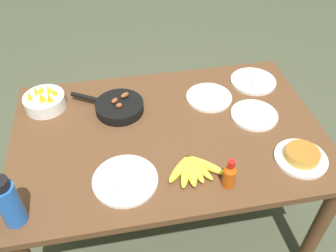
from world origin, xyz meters
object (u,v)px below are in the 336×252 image
(skillet, at_px, (119,107))
(water_bottle, at_px, (8,202))
(empty_plate_mid_edge, at_px, (253,81))
(empty_plate_near_front, at_px, (209,97))
(empty_plate_far_right, at_px, (125,180))
(frittata_plate_center, at_px, (301,156))
(banana_bunch, at_px, (193,169))
(hot_sauce_bottle, at_px, (229,175))
(fruit_bowl_mango, at_px, (45,101))
(empty_plate_far_left, at_px, (254,115))

(skillet, xyz_separation_m, water_bottle, (-0.43, -0.55, 0.08))
(empty_plate_mid_edge, bearing_deg, empty_plate_near_front, -161.22)
(empty_plate_far_right, bearing_deg, empty_plate_mid_edge, 36.32)
(frittata_plate_center, relative_size, empty_plate_near_front, 0.96)
(banana_bunch, xyz_separation_m, hot_sauce_bottle, (0.13, -0.09, 0.04))
(empty_plate_mid_edge, relative_size, hot_sauce_bottle, 1.75)
(empty_plate_near_front, relative_size, fruit_bowl_mango, 1.16)
(banana_bunch, xyz_separation_m, fruit_bowl_mango, (-0.63, 0.55, 0.02))
(banana_bunch, distance_m, empty_plate_far_left, 0.48)
(empty_plate_near_front, relative_size, empty_plate_far_right, 0.88)
(banana_bunch, bearing_deg, empty_plate_mid_edge, 49.55)
(banana_bunch, relative_size, skillet, 0.74)
(empty_plate_mid_edge, xyz_separation_m, fruit_bowl_mango, (-1.11, -0.01, 0.03))
(frittata_plate_center, bearing_deg, banana_bunch, 177.60)
(empty_plate_far_left, bearing_deg, skillet, 165.84)
(empty_plate_mid_edge, bearing_deg, empty_plate_far_left, -109.58)
(empty_plate_far_left, relative_size, hot_sauce_bottle, 1.63)
(fruit_bowl_mango, distance_m, hot_sauce_bottle, 0.99)
(frittata_plate_center, bearing_deg, hot_sauce_bottle, -168.72)
(empty_plate_mid_edge, distance_m, hot_sauce_bottle, 0.74)
(frittata_plate_center, xyz_separation_m, empty_plate_far_right, (-0.76, 0.02, -0.01))
(hot_sauce_bottle, bearing_deg, empty_plate_far_left, 56.04)
(water_bottle, bearing_deg, fruit_bowl_mango, 84.16)
(empty_plate_far_right, distance_m, fruit_bowl_mango, 0.65)
(hot_sauce_bottle, bearing_deg, frittata_plate_center, 11.28)
(frittata_plate_center, height_order, empty_plate_far_left, frittata_plate_center)
(skillet, bearing_deg, empty_plate_far_left, -163.57)
(empty_plate_mid_edge, height_order, hot_sauce_bottle, hot_sauce_bottle)
(empty_plate_mid_edge, bearing_deg, banana_bunch, -130.45)
(banana_bunch, distance_m, empty_plate_near_front, 0.50)
(frittata_plate_center, xyz_separation_m, hot_sauce_bottle, (-0.35, -0.07, 0.04))
(empty_plate_far_right, relative_size, hot_sauce_bottle, 1.91)
(water_bottle, height_order, hot_sauce_bottle, water_bottle)
(empty_plate_mid_edge, distance_m, water_bottle, 1.35)
(fruit_bowl_mango, height_order, hot_sauce_bottle, hot_sauce_bottle)
(banana_bunch, bearing_deg, skillet, 120.94)
(water_bottle, bearing_deg, skillet, 52.43)
(skillet, distance_m, water_bottle, 0.70)
(frittata_plate_center, distance_m, hot_sauce_bottle, 0.36)
(banana_bunch, bearing_deg, hot_sauce_bottle, -35.61)
(skillet, height_order, water_bottle, water_bottle)
(frittata_plate_center, distance_m, empty_plate_near_front, 0.56)
(fruit_bowl_mango, xyz_separation_m, hot_sauce_bottle, (0.76, -0.64, 0.02))
(banana_bunch, height_order, water_bottle, water_bottle)
(banana_bunch, distance_m, empty_plate_far_right, 0.28)
(banana_bunch, distance_m, frittata_plate_center, 0.48)
(fruit_bowl_mango, bearing_deg, frittata_plate_center, -27.22)
(skillet, bearing_deg, empty_plate_far_right, 119.00)
(empty_plate_far_right, xyz_separation_m, fruit_bowl_mango, (-0.35, 0.55, 0.03))
(banana_bunch, bearing_deg, water_bottle, -171.57)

